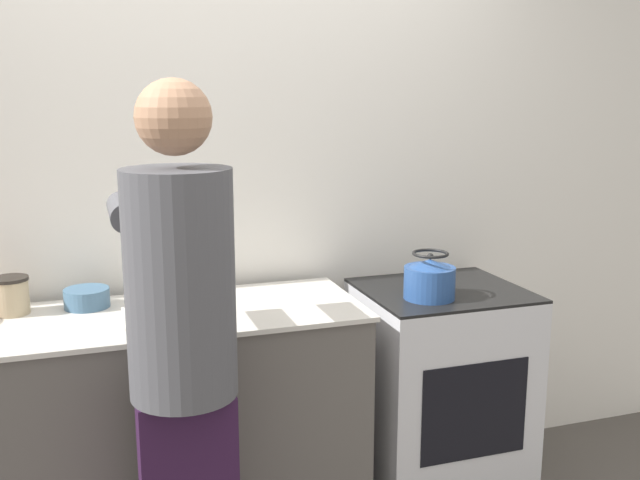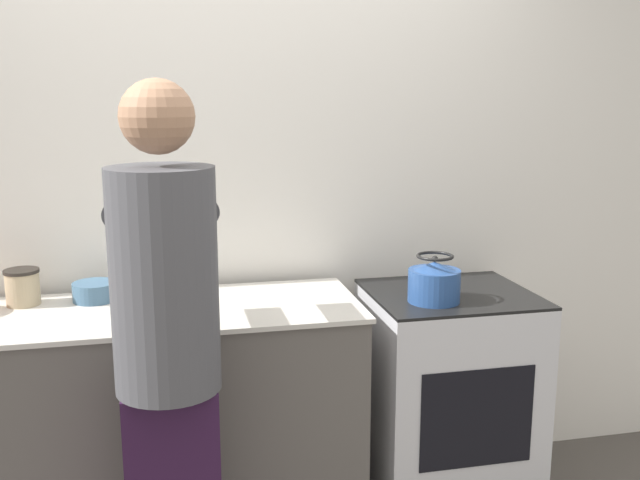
{
  "view_description": "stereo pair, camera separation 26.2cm",
  "coord_description": "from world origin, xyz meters",
  "px_view_note": "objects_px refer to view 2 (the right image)",
  "views": [
    {
      "loc": [
        -0.53,
        -2.24,
        1.7
      ],
      "look_at": [
        0.29,
        0.2,
        1.17
      ],
      "focal_mm": 40.0,
      "sensor_mm": 36.0,
      "label": 1
    },
    {
      "loc": [
        -0.28,
        -2.31,
        1.7
      ],
      "look_at": [
        0.29,
        0.2,
        1.17
      ],
      "focal_mm": 40.0,
      "sensor_mm": 36.0,
      "label": 2
    }
  ],
  "objects_px": {
    "kettle": "(434,282)",
    "canister_jar": "(23,287)",
    "person": "(167,343)",
    "knife": "(157,306)",
    "cutting_board": "(167,311)",
    "oven": "(447,397)"
  },
  "relations": [
    {
      "from": "cutting_board",
      "to": "kettle",
      "type": "xyz_separation_m",
      "value": [
        1.01,
        -0.03,
        0.06
      ]
    },
    {
      "from": "oven",
      "to": "kettle",
      "type": "bearing_deg",
      "value": -138.11
    },
    {
      "from": "cutting_board",
      "to": "canister_jar",
      "type": "relative_size",
      "value": 2.2
    },
    {
      "from": "person",
      "to": "kettle",
      "type": "xyz_separation_m",
      "value": [
        1.02,
        0.39,
        0.03
      ]
    },
    {
      "from": "person",
      "to": "cutting_board",
      "type": "relative_size",
      "value": 5.81
    },
    {
      "from": "person",
      "to": "kettle",
      "type": "relative_size",
      "value": 8.64
    },
    {
      "from": "cutting_board",
      "to": "person",
      "type": "bearing_deg",
      "value": -90.25
    },
    {
      "from": "person",
      "to": "canister_jar",
      "type": "xyz_separation_m",
      "value": [
        -0.52,
        0.65,
        0.03
      ]
    },
    {
      "from": "knife",
      "to": "oven",
      "type": "bearing_deg",
      "value": 29.35
    },
    {
      "from": "cutting_board",
      "to": "canister_jar",
      "type": "distance_m",
      "value": 0.58
    },
    {
      "from": "cutting_board",
      "to": "kettle",
      "type": "relative_size",
      "value": 1.49
    },
    {
      "from": "knife",
      "to": "kettle",
      "type": "height_order",
      "value": "kettle"
    },
    {
      "from": "knife",
      "to": "canister_jar",
      "type": "distance_m",
      "value": 0.53
    },
    {
      "from": "kettle",
      "to": "canister_jar",
      "type": "relative_size",
      "value": 1.48
    },
    {
      "from": "cutting_board",
      "to": "knife",
      "type": "bearing_deg",
      "value": 140.53
    },
    {
      "from": "kettle",
      "to": "canister_jar",
      "type": "height_order",
      "value": "kettle"
    },
    {
      "from": "person",
      "to": "cutting_board",
      "type": "bearing_deg",
      "value": 89.75
    },
    {
      "from": "person",
      "to": "knife",
      "type": "relative_size",
      "value": 8.76
    },
    {
      "from": "oven",
      "to": "knife",
      "type": "distance_m",
      "value": 1.26
    },
    {
      "from": "person",
      "to": "canister_jar",
      "type": "distance_m",
      "value": 0.83
    },
    {
      "from": "cutting_board",
      "to": "knife",
      "type": "relative_size",
      "value": 1.51
    },
    {
      "from": "person",
      "to": "canister_jar",
      "type": "height_order",
      "value": "person"
    }
  ]
}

